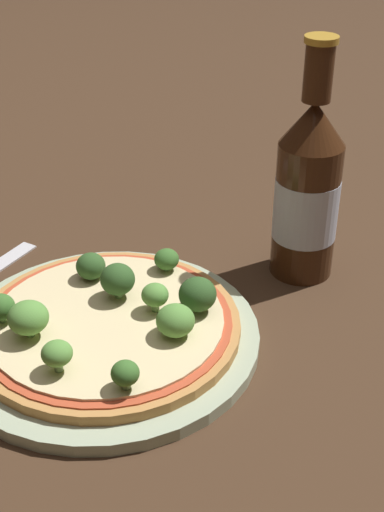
{
  "coord_description": "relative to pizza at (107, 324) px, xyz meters",
  "views": [
    {
      "loc": [
        0.38,
        -0.36,
        0.4
      ],
      "look_at": [
        0.04,
        0.08,
        0.06
      ],
      "focal_mm": 50.0,
      "sensor_mm": 36.0,
      "label": 1
    }
  ],
  "objects": [
    {
      "name": "beer_bottle",
      "position": [
        0.08,
        0.21,
        0.07
      ],
      "size": [
        0.06,
        0.06,
        0.24
      ],
      "color": "#381E0F",
      "rests_on": "ground_plane"
    },
    {
      "name": "pizza",
      "position": [
        0.0,
        0.0,
        0.0
      ],
      "size": [
        0.24,
        0.24,
        0.01
      ],
      "color": "#B77F42",
      "rests_on": "plate"
    },
    {
      "name": "broccoli_floret_4",
      "position": [
        -0.01,
        0.09,
        0.02
      ],
      "size": [
        0.02,
        0.02,
        0.02
      ],
      "color": "#6B8E51",
      "rests_on": "pizza"
    },
    {
      "name": "broccoli_floret_1",
      "position": [
        0.06,
        0.02,
        0.02
      ],
      "size": [
        0.03,
        0.03,
        0.03
      ],
      "color": "#6B8E51",
      "rests_on": "pizza"
    },
    {
      "name": "ground_plane",
      "position": [
        -0.01,
        0.01,
        -0.02
      ],
      "size": [
        3.0,
        3.0,
        0.0
      ],
      "primitive_type": "plane",
      "color": "#3D2819"
    },
    {
      "name": "broccoli_floret_2",
      "position": [
        -0.07,
        -0.06,
        0.02
      ],
      "size": [
        0.03,
        0.03,
        0.03
      ],
      "color": "#6B8E51",
      "rests_on": "pizza"
    },
    {
      "name": "broccoli_floret_5",
      "position": [
        0.06,
        0.06,
        0.02
      ],
      "size": [
        0.03,
        0.03,
        0.03
      ],
      "color": "#6B8E51",
      "rests_on": "pizza"
    },
    {
      "name": "broccoli_floret_8",
      "position": [
        0.03,
        0.04,
        0.02
      ],
      "size": [
        0.02,
        0.02,
        0.03
      ],
      "color": "#6B8E51",
      "rests_on": "pizza"
    },
    {
      "name": "plate",
      "position": [
        -0.0,
        -0.0,
        -0.01
      ],
      "size": [
        0.28,
        0.28,
        0.01
      ],
      "color": "#A3B293",
      "rests_on": "ground_plane"
    },
    {
      "name": "broccoli_floret_0",
      "position": [
        0.02,
        -0.07,
        0.02
      ],
      "size": [
        0.03,
        0.03,
        0.03
      ],
      "color": "#6B8E51",
      "rests_on": "pizza"
    },
    {
      "name": "broccoli_floret_7",
      "position": [
        -0.01,
        0.03,
        0.03
      ],
      "size": [
        0.03,
        0.03,
        0.03
      ],
      "color": "#6B8E51",
      "rests_on": "pizza"
    },
    {
      "name": "broccoli_floret_6",
      "position": [
        0.07,
        -0.06,
        0.02
      ],
      "size": [
        0.02,
        0.02,
        0.02
      ],
      "color": "#6B8E51",
      "rests_on": "pizza"
    },
    {
      "name": "broccoli_floret_9",
      "position": [
        -0.06,
        0.04,
        0.02
      ],
      "size": [
        0.03,
        0.03,
        0.03
      ],
      "color": "#6B8E51",
      "rests_on": "pizza"
    },
    {
      "name": "broccoli_floret_3",
      "position": [
        -0.03,
        -0.06,
        0.03
      ],
      "size": [
        0.03,
        0.03,
        0.03
      ],
      "color": "#6B8E51",
      "rests_on": "pizza"
    }
  ]
}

